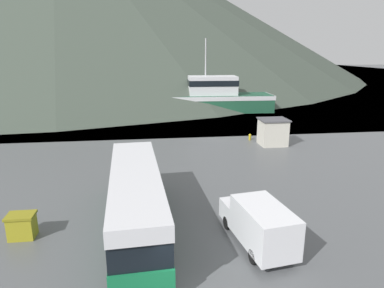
% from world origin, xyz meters
% --- Properties ---
extents(water_surface, '(240.00, 240.00, 0.00)m').
position_xyz_m(water_surface, '(0.00, 145.95, 0.00)').
color(water_surface, slate).
rests_on(water_surface, ground).
extents(tour_bus, '(3.23, 12.02, 3.33)m').
position_xyz_m(tour_bus, '(-2.13, 6.38, 1.87)').
color(tour_bus, '#146B3D').
rests_on(tour_bus, ground).
extents(delivery_van, '(2.76, 5.53, 2.28)m').
position_xyz_m(delivery_van, '(3.89, 4.09, 1.21)').
color(delivery_van, silver).
rests_on(delivery_van, ground).
extents(fishing_boat, '(23.64, 6.14, 11.11)m').
position_xyz_m(fishing_boat, '(6.83, 42.41, 2.06)').
color(fishing_boat, '#1E5138').
rests_on(fishing_boat, water_surface).
extents(storage_bin, '(1.39, 1.04, 1.31)m').
position_xyz_m(storage_bin, '(-8.01, 6.31, 0.67)').
color(storage_bin, olive).
rests_on(storage_bin, ground).
extents(dock_kiosk, '(2.84, 2.55, 2.70)m').
position_xyz_m(dock_kiosk, '(11.17, 22.02, 1.36)').
color(dock_kiosk, beige).
rests_on(dock_kiosk, ground).
extents(small_boat, '(6.96, 7.39, 0.71)m').
position_xyz_m(small_boat, '(-3.73, 49.50, 0.36)').
color(small_boat, '#1E5138').
rests_on(small_boat, water_surface).
extents(mooring_bollard, '(0.30, 0.30, 0.68)m').
position_xyz_m(mooring_bollard, '(9.46, 24.20, 0.37)').
color(mooring_bollard, '#B29919').
rests_on(mooring_bollard, ground).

